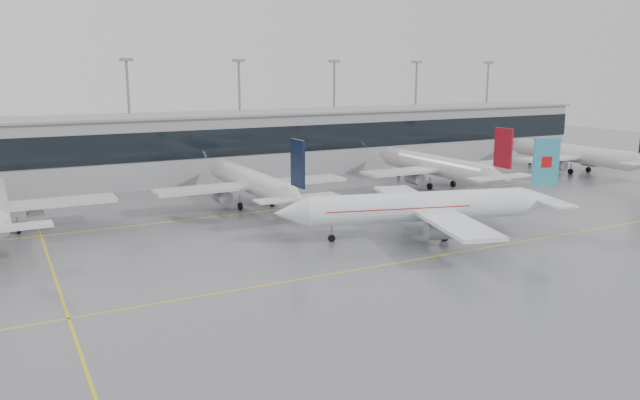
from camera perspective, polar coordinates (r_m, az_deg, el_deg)
ground at (r=66.20m, az=4.87°, el=-6.11°), size 320.00×320.00×0.00m
taxi_line_main at (r=66.20m, az=4.87°, el=-6.11°), size 120.00×0.25×0.01m
taxi_line_north at (r=91.97m, az=-5.23°, el=-1.04°), size 120.00×0.25×0.01m
taxi_line_cross at (r=71.01m, az=-23.30°, el=-5.81°), size 0.25×60.00×0.01m
terminal at (r=120.77m, az=-11.16°, el=4.72°), size 180.00×15.00×12.00m
terminal_glass at (r=113.43m, az=-10.08°, el=5.09°), size 180.00×0.20×5.00m
terminal_roof at (r=120.20m, az=-11.28°, el=7.66°), size 182.00×16.00×0.40m
light_masts at (r=125.88m, az=-12.09°, el=8.32°), size 156.40×1.00×22.60m
air_canada_jet at (r=78.11m, az=9.81°, el=-0.60°), size 37.06×30.40×11.92m
parked_jet_c at (r=94.60m, az=-6.14°, el=1.59°), size 29.64×36.96×11.72m
parked_jet_d at (r=112.11m, az=10.74°, el=3.03°), size 29.64×36.96×11.72m
parked_jet_e at (r=136.52m, az=22.37°, el=3.88°), size 29.64×36.96×11.72m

